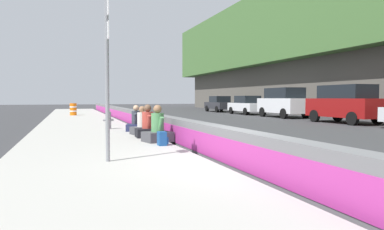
# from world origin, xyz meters

# --- Properties ---
(ground_plane) EXTENTS (160.00, 160.00, 0.00)m
(ground_plane) POSITION_xyz_m (0.00, 0.00, 0.00)
(ground_plane) COLOR #353538
(ground_plane) RESTS_ON ground
(sidewalk_strip) EXTENTS (80.00, 4.40, 0.14)m
(sidewalk_strip) POSITION_xyz_m (0.00, 2.65, 0.07)
(sidewalk_strip) COLOR #A8A59E
(sidewalk_strip) RESTS_ON ground_plane
(jersey_barrier) EXTENTS (76.00, 0.45, 0.85)m
(jersey_barrier) POSITION_xyz_m (0.00, 0.00, 0.42)
(jersey_barrier) COLOR slate
(jersey_barrier) RESTS_ON ground_plane
(route_sign_post) EXTENTS (0.44, 0.09, 3.60)m
(route_sign_post) POSITION_xyz_m (0.95, 2.58, 2.21)
(route_sign_post) COLOR gray
(route_sign_post) RESTS_ON sidewalk_strip
(fire_hydrant) EXTENTS (0.26, 0.46, 0.88)m
(fire_hydrant) POSITION_xyz_m (9.17, 1.71, 0.59)
(fire_hydrant) COLOR gray
(fire_hydrant) RESTS_ON sidewalk_strip
(seated_person_foreground) EXTENTS (0.87, 0.97, 1.16)m
(seated_person_foreground) POSITION_xyz_m (3.98, 0.75, 0.50)
(seated_person_foreground) COLOR #424247
(seated_person_foreground) RESTS_ON sidewalk_strip
(seated_person_middle) EXTENTS (0.74, 0.84, 1.15)m
(seated_person_middle) POSITION_xyz_m (5.35, 0.76, 0.50)
(seated_person_middle) COLOR black
(seated_person_middle) RESTS_ON sidewalk_strip
(seated_person_rear) EXTENTS (0.80, 0.89, 1.07)m
(seated_person_rear) POSITION_xyz_m (6.34, 0.77, 0.47)
(seated_person_rear) COLOR #424247
(seated_person_rear) RESTS_ON sidewalk_strip
(seated_person_far) EXTENTS (0.86, 0.93, 1.08)m
(seated_person_far) POSITION_xyz_m (7.79, 0.73, 0.48)
(seated_person_far) COLOR #23284C
(seated_person_far) RESTS_ON sidewalk_strip
(backpack) EXTENTS (0.32, 0.28, 0.40)m
(backpack) POSITION_xyz_m (3.08, 0.83, 0.33)
(backpack) COLOR navy
(backpack) RESTS_ON sidewalk_strip
(construction_barrel) EXTENTS (0.54, 0.54, 0.95)m
(construction_barrel) POSITION_xyz_m (22.75, 3.01, 0.62)
(construction_barrel) COLOR orange
(construction_barrel) RESTS_ON sidewalk_strip
(parked_car_third) EXTENTS (4.85, 2.17, 2.28)m
(parked_car_third) POSITION_xyz_m (10.19, -12.24, 1.18)
(parked_car_third) COLOR maroon
(parked_car_third) RESTS_ON ground_plane
(parked_car_fourth) EXTENTS (4.83, 2.13, 2.28)m
(parked_car_fourth) POSITION_xyz_m (16.74, -12.31, 1.18)
(parked_car_fourth) COLOR silver
(parked_car_fourth) RESTS_ON ground_plane
(parked_car_midline) EXTENTS (4.51, 1.97, 1.71)m
(parked_car_midline) POSITION_xyz_m (22.32, -12.11, 0.86)
(parked_car_midline) COLOR silver
(parked_car_midline) RESTS_ON ground_plane
(parked_car_far) EXTENTS (4.51, 1.98, 1.71)m
(parked_car_far) POSITION_xyz_m (28.72, -12.15, 0.86)
(parked_car_far) COLOR #28282D
(parked_car_far) RESTS_ON ground_plane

